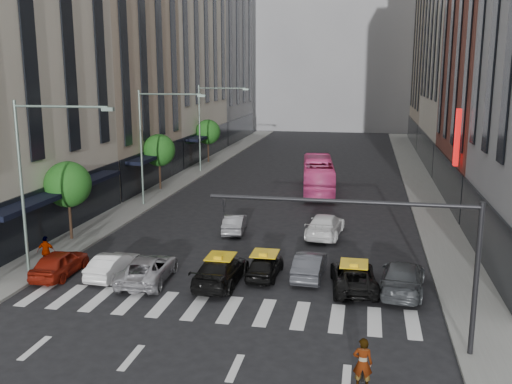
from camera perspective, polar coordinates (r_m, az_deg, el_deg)
The scene contains 31 objects.
ground at distance 25.12m, azimuth -4.81°, elevation -12.89°, with size 160.00×160.00×0.00m, color black.
sidewalk_left at distance 55.87m, azimuth -7.81°, elevation 1.06°, with size 3.00×96.00×0.15m, color slate.
sidewalk_right at distance 53.19m, azimuth 16.36°, elevation 0.13°, with size 3.00×96.00×0.15m, color slate.
building_left_b at distance 55.11m, azimuth -14.43°, elevation 13.12°, with size 8.00×16.00×24.00m, color tan.
building_left_c at distance 72.19m, azimuth -8.30°, elevation 17.77°, with size 8.00×20.00×36.00m, color beige.
building_left_d at distance 90.09m, azimuth -4.14°, elevation 14.77°, with size 8.00×18.00×30.00m, color gray.
building_right_b at distance 50.10m, azimuth 24.02°, elevation 13.78°, with size 8.00×18.00×26.00m, color brown.
building_right_d at distance 87.61m, azimuth 18.55°, elevation 13.63°, with size 8.00×18.00×28.00m, color tan.
building_far at distance 107.34m, azimuth 7.92°, elevation 15.84°, with size 30.00×10.00×36.00m, color gray.
tree_near at distance 37.34m, azimuth -18.29°, elevation 0.72°, with size 2.88×2.88×4.95m.
tree_mid at distance 51.68m, azimuth -9.67°, elevation 4.13°, with size 2.88×2.88×4.95m.
tree_far at distance 66.78m, azimuth -4.83°, elevation 6.00°, with size 2.88×2.88×4.95m.
streetlamp_near at distance 31.00m, azimuth -21.09°, elevation 2.56°, with size 5.38×0.25×9.00m.
streetlamp_mid at distance 45.23m, azimuth -10.35°, elevation 5.89°, with size 5.38×0.25×9.00m.
streetlamp_far at distance 60.35m, azimuth -4.81°, elevation 7.52°, with size 5.38×0.25×9.00m.
traffic_signal at distance 21.80m, azimuth 14.13°, elevation -4.57°, with size 10.10×0.20×6.00m.
liberty_sign at distance 42.60m, azimuth 19.47°, elevation 5.17°, with size 0.30×0.70×4.00m.
car_red at distance 31.82m, azimuth -19.04°, elevation -6.73°, with size 1.65×4.10×1.40m, color maroon.
car_white_front at distance 30.94m, azimuth -14.08°, elevation -7.08°, with size 1.34×3.85×1.27m, color silver.
car_silver at distance 29.85m, azimuth -10.78°, elevation -7.56°, with size 2.23×4.83×1.34m, color #AEADB3.
taxi_left at distance 29.04m, azimuth -3.53°, elevation -7.83°, with size 2.01×4.95×1.44m, color black.
taxi_center at distance 29.95m, azimuth 0.89°, elevation -7.35°, with size 1.50×3.72×1.27m, color black.
car_grey_mid at distance 30.03m, azimuth 5.40°, elevation -7.27°, with size 1.42×4.08×1.35m, color #393A40.
taxi_right at distance 28.78m, azimuth 9.74°, elevation -8.33°, with size 2.13×4.61×1.28m, color black.
car_grey_curb at distance 28.91m, azimuth 14.44°, elevation -8.25°, with size 2.06×5.06×1.47m, color #3C3F43.
car_row2_left at distance 38.06m, azimuth -2.14°, elevation -3.16°, with size 1.31×3.75×1.24m, color #949398.
car_row2_right at distance 37.40m, azimuth 6.92°, elevation -3.33°, with size 2.05×5.05×1.47m, color white.
bus at distance 50.73m, azimuth 6.24°, elevation 1.64°, with size 2.54×10.85×3.02m, color #F64896.
motorcycle at distance 20.22m, azimuth 10.54°, elevation -18.24°, with size 0.58×1.66×0.87m, color black.
rider at distance 19.59m, azimuth 10.69°, elevation -14.88°, with size 0.65×0.43×1.78m, color gray.
pedestrian_far at distance 32.94m, azimuth -20.24°, elevation -5.62°, with size 1.01×0.42×1.72m, color gray.
Camera 1 is at (6.36, -21.89, 10.54)m, focal length 40.00 mm.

